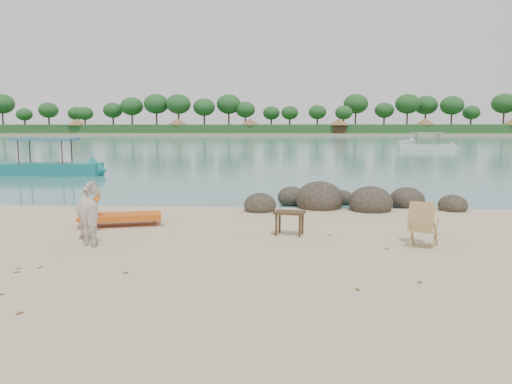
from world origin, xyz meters
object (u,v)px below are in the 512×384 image
at_px(boulders, 345,202).
at_px(deck_chair, 424,227).
at_px(cow, 93,214).
at_px(boat_near, 45,145).
at_px(side_table, 290,225).
at_px(lounge_chair, 125,214).

bearing_deg(boulders, deck_chair, -78.33).
bearing_deg(boulders, cow, -140.58).
height_order(boulders, boat_near, boat_near).
relative_size(side_table, boat_near, 0.10).
xyz_separation_m(side_table, deck_chair, (2.60, -0.92, 0.17)).
bearing_deg(side_table, boat_near, 144.05).
bearing_deg(lounge_chair, deck_chair, -31.88).
relative_size(boulders, boat_near, 1.03).
height_order(lounge_chair, deck_chair, deck_chair).
xyz_separation_m(cow, boat_near, (-8.11, 14.54, 0.88)).
bearing_deg(deck_chair, boat_near, 163.23).
relative_size(lounge_chair, deck_chair, 2.44).
relative_size(boulders, cow, 4.42).
relative_size(cow, boat_near, 0.23).
bearing_deg(side_table, lounge_chair, -179.52).
bearing_deg(boat_near, deck_chair, -46.23).
bearing_deg(cow, deck_chair, 145.75).
height_order(deck_chair, boat_near, boat_near).
bearing_deg(boulders, side_table, -113.02).
xyz_separation_m(side_table, lounge_chair, (-3.88, 0.84, 0.05)).
bearing_deg(lounge_chair, side_table, -28.84).
bearing_deg(cow, lounge_chair, -127.46).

